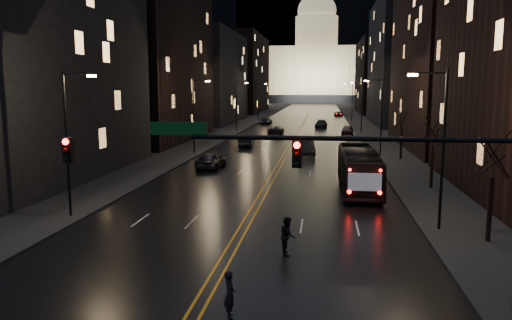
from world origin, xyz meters
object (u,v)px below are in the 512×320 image
at_px(receding_car_a, 306,148).
at_px(traffic_signal, 363,169).
at_px(bus, 359,169).
at_px(pedestrian_b, 287,236).
at_px(oncoming_car_b, 246,140).
at_px(pedestrian_a, 230,295).
at_px(oncoming_car_a, 211,160).

bearing_deg(receding_car_a, traffic_signal, -91.81).
height_order(bus, pedestrian_b, bus).
xyz_separation_m(oncoming_car_b, pedestrian_a, (7.16, -50.03, 0.02)).
bearing_deg(pedestrian_a, oncoming_car_b, -10.34).
height_order(oncoming_car_a, pedestrian_b, pedestrian_b).
bearing_deg(pedestrian_b, oncoming_car_a, 9.04).
height_order(oncoming_car_b, pedestrian_b, pedestrian_b).
distance_m(receding_car_a, pedestrian_a, 42.85).
distance_m(bus, oncoming_car_b, 30.13).
height_order(bus, oncoming_car_b, bus).
height_order(oncoming_car_a, pedestrian_a, pedestrian_a).
height_order(traffic_signal, receding_car_a, traffic_signal).
bearing_deg(pedestrian_b, oncoming_car_b, -0.45).
bearing_deg(traffic_signal, oncoming_car_b, 103.75).
distance_m(traffic_signal, oncoming_car_a, 32.30).
distance_m(receding_car_a, pedestrian_b, 35.83).
height_order(traffic_signal, pedestrian_a, traffic_signal).
bearing_deg(receding_car_a, oncoming_car_a, -135.12).
bearing_deg(oncoming_car_a, bus, 153.29).
relative_size(bus, pedestrian_b, 6.40).
bearing_deg(traffic_signal, oncoming_car_a, 112.84).
bearing_deg(receding_car_a, pedestrian_a, -98.17).
bearing_deg(pedestrian_b, pedestrian_a, 155.92).
distance_m(traffic_signal, bus, 21.22).
distance_m(traffic_signal, pedestrian_a, 6.56).
bearing_deg(bus, receding_car_a, 102.94).
relative_size(bus, oncoming_car_a, 2.41).
height_order(traffic_signal, pedestrian_b, traffic_signal).
bearing_deg(traffic_signal, pedestrian_a, -156.52).
distance_m(bus, pedestrian_a, 23.67).
distance_m(pedestrian_a, pedestrian_b, 7.16).
xyz_separation_m(receding_car_a, pedestrian_b, (0.33, -35.83, 0.09)).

